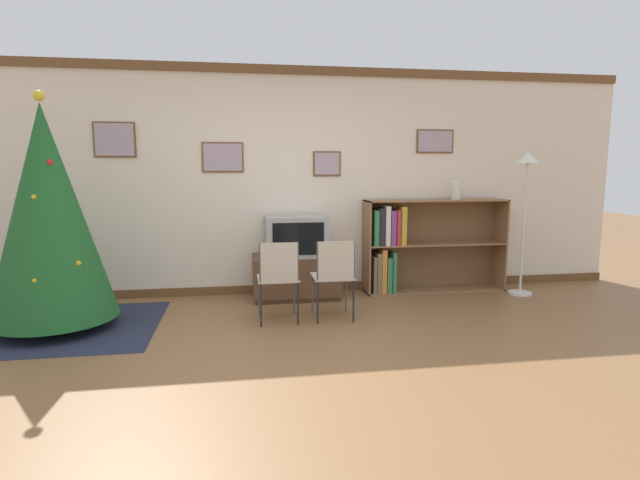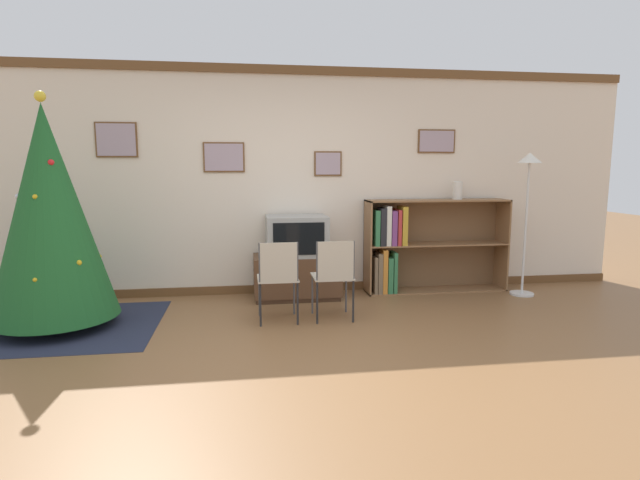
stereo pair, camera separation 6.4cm
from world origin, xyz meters
name	(u,v)px [view 1 (the left image)]	position (x,y,z in m)	size (l,w,h in m)	color
ground_plane	(303,360)	(0.00, 0.00, 0.00)	(24.00, 24.00, 0.00)	brown
wall_back	(279,182)	(0.00, 2.27, 1.35)	(8.72, 0.11, 2.70)	silver
area_rug	(57,328)	(-2.23, 1.17, 0.00)	(1.89, 1.60, 0.01)	#23283D
christmas_tree	(48,213)	(-2.23, 1.17, 1.11)	(1.15, 1.15, 2.20)	maroon
tv_console	(296,277)	(0.16, 1.93, 0.26)	(1.00, 0.53, 0.51)	#412A1A
television	(296,236)	(0.16, 1.93, 0.74)	(0.70, 0.52, 0.46)	#9E9E99
folding_chair_left	(279,276)	(-0.11, 1.00, 0.47)	(0.40, 0.40, 0.82)	#BCB29E
folding_chair_right	(334,274)	(0.44, 1.00, 0.47)	(0.40, 0.40, 0.82)	#BCB29E
bookshelf	(410,246)	(1.59, 2.04, 0.56)	(1.76, 0.36, 1.14)	olive
vase	(456,190)	(2.17, 2.05, 1.25)	(0.12, 0.12, 0.22)	silver
standing_lamp	(526,187)	(2.87, 1.67, 1.30)	(0.28, 0.28, 1.70)	silver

